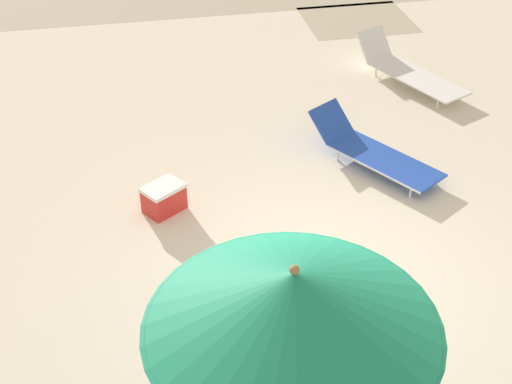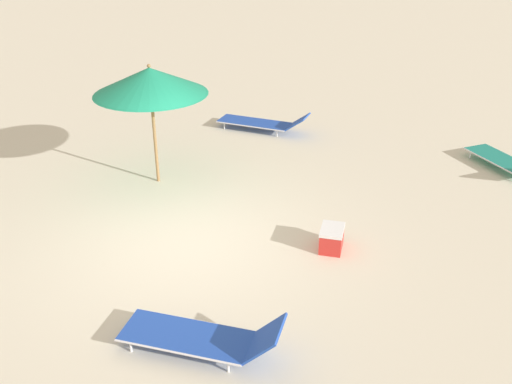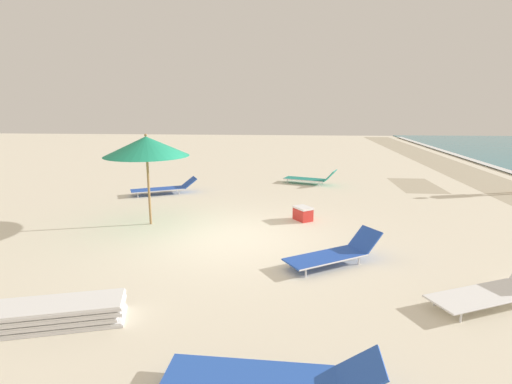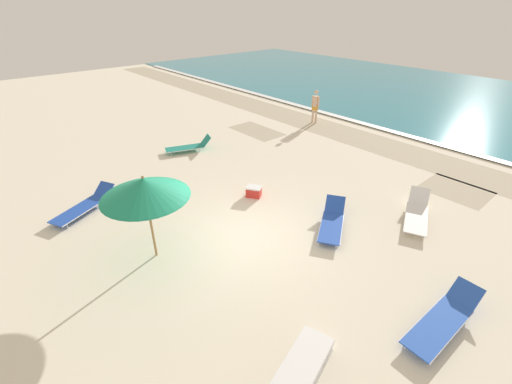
{
  "view_description": "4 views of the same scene",
  "coord_description": "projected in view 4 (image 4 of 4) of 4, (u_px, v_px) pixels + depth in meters",
  "views": [
    {
      "loc": [
        -1.85,
        -5.58,
        5.4
      ],
      "look_at": [
        -0.55,
        1.0,
        0.68
      ],
      "focal_mm": 50.0,
      "sensor_mm": 36.0,
      "label": 1
    },
    {
      "loc": [
        4.45,
        6.71,
        4.87
      ],
      "look_at": [
        -0.58,
        1.1,
        1.09
      ],
      "focal_mm": 40.0,
      "sensor_mm": 36.0,
      "label": 2
    },
    {
      "loc": [
        8.76,
        1.34,
        3.09
      ],
      "look_at": [
        0.08,
        0.65,
        1.13
      ],
      "focal_mm": 28.0,
      "sensor_mm": 36.0,
      "label": 3
    },
    {
      "loc": [
        6.11,
        -4.82,
        5.88
      ],
      "look_at": [
        -0.69,
        1.1,
        0.79
      ],
      "focal_mm": 24.0,
      "sensor_mm": 36.0,
      "label": 4
    }
  ],
  "objects": [
    {
      "name": "ground_plane",
      "position": [
        243.0,
        240.0,
        9.7
      ],
      "size": [
        60.0,
        60.0,
        0.16
      ],
      "color": "beige"
    },
    {
      "name": "ocean_water",
      "position": [
        497.0,
        107.0,
        21.42
      ],
      "size": [
        60.0,
        18.94,
        0.07
      ],
      "color": "teal",
      "rests_on": "ground_plane"
    },
    {
      "name": "beach_umbrella",
      "position": [
        144.0,
        188.0,
        8.03
      ],
      "size": [
        2.12,
        2.12,
        2.33
      ],
      "color": "#9E7547",
      "rests_on": "ground_plane"
    },
    {
      "name": "lounger_stack",
      "position": [
        298.0,
        376.0,
        5.95
      ],
      "size": [
        1.13,
        2.0,
        0.32
      ],
      "rotation": [
        0.0,
        0.0,
        0.29
      ],
      "color": "white",
      "rests_on": "ground_plane"
    },
    {
      "name": "sun_lounger_under_umbrella",
      "position": [
        189.0,
        146.0,
        15.11
      ],
      "size": [
        1.24,
        2.07,
        0.6
      ],
      "rotation": [
        0.0,
        0.0,
        -0.34
      ],
      "color": "#1E8475",
      "rests_on": "ground_plane"
    },
    {
      "name": "sun_lounger_beside_umbrella",
      "position": [
        444.0,
        319.0,
        6.95
      ],
      "size": [
        0.69,
        2.35,
        0.5
      ],
      "rotation": [
        0.0,
        0.0,
        -0.03
      ],
      "color": "blue",
      "rests_on": "ground_plane"
    },
    {
      "name": "sun_lounger_near_water_left",
      "position": [
        417.0,
        213.0,
        10.38
      ],
      "size": [
        1.43,
        2.19,
        0.63
      ],
      "rotation": [
        0.0,
        0.0,
        0.42
      ],
      "color": "white",
      "rests_on": "ground_plane"
    },
    {
      "name": "sun_lounger_near_water_right",
      "position": [
        332.0,
        222.0,
        9.98
      ],
      "size": [
        1.58,
        2.01,
        0.57
      ],
      "rotation": [
        0.0,
        0.0,
        0.56
      ],
      "color": "blue",
      "rests_on": "ground_plane"
    },
    {
      "name": "sun_lounger_mid_beach_solo",
      "position": [
        84.0,
        205.0,
        10.79
      ],
      "size": [
        1.52,
        2.25,
        0.51
      ],
      "rotation": [
        0.0,
        0.0,
        0.46
      ],
      "color": "blue",
      "rests_on": "ground_plane"
    },
    {
      "name": "beachgoer_wading_adult",
      "position": [
        315.0,
        105.0,
        18.2
      ],
      "size": [
        0.45,
        0.27,
        1.76
      ],
      "rotation": [
        0.0,
        0.0,
        3.3
      ],
      "color": "beige",
      "rests_on": "ground_plane"
    },
    {
      "name": "cooler_box",
      "position": [
        254.0,
        191.0,
        11.62
      ],
      "size": [
        0.61,
        0.57,
        0.37
      ],
      "rotation": [
        0.0,
        0.0,
        0.6
      ],
      "color": "red",
      "rests_on": "ground_plane"
    }
  ]
}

